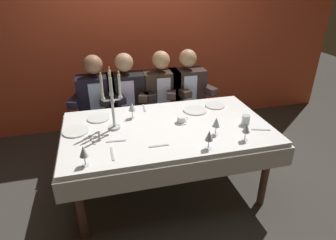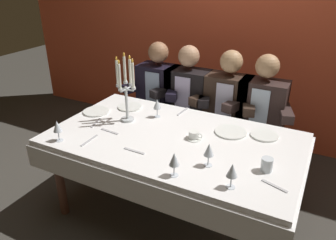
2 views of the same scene
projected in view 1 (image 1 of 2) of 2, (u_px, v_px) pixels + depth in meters
ground_plane at (167, 188)px, 2.98m from camera, size 12.00×12.00×0.00m
back_wall at (137, 30)px, 3.82m from camera, size 6.00×0.12×2.70m
dining_table at (167, 137)px, 2.71m from camera, size 1.94×1.14×0.74m
candelabra at (112, 101)px, 2.49m from camera, size 0.19×0.19×0.58m
dinner_plate_0 at (195, 110)px, 2.96m from camera, size 0.25×0.25×0.01m
dinner_plate_1 at (215, 105)px, 3.07m from camera, size 0.21×0.21×0.01m
dinner_plate_2 at (76, 131)px, 2.55m from camera, size 0.23×0.23×0.01m
dinner_plate_3 at (99, 118)px, 2.79m from camera, size 0.22×0.22×0.01m
wine_glass_0 at (246, 128)px, 2.37m from camera, size 0.07×0.07×0.16m
wine_glass_1 at (132, 107)px, 2.76m from camera, size 0.07×0.07×0.16m
wine_glass_2 at (84, 152)px, 2.05m from camera, size 0.07×0.07×0.16m
wine_glass_3 at (216, 123)px, 2.46m from camera, size 0.07×0.07×0.16m
wine_glass_4 at (209, 136)px, 2.25m from camera, size 0.07×0.07×0.16m
water_tumbler_0 at (246, 120)px, 2.67m from camera, size 0.08×0.08×0.09m
coffee_cup_0 at (181, 120)px, 2.71m from camera, size 0.13×0.12×0.06m
knife_0 at (112, 154)px, 2.23m from camera, size 0.02×0.19×0.01m
fork_1 at (261, 130)px, 2.59m from camera, size 0.17×0.07×0.01m
fork_2 at (159, 146)px, 2.34m from camera, size 0.17×0.02×0.01m
knife_3 at (144, 108)px, 3.02m from camera, size 0.03×0.19×0.01m
fork_4 at (92, 140)px, 2.42m from camera, size 0.06×0.17×0.01m
fork_5 at (116, 141)px, 2.40m from camera, size 0.17×0.03×0.01m
seated_diner_0 at (97, 98)px, 3.29m from camera, size 0.63×0.48×1.24m
seated_diner_1 at (126, 96)px, 3.36m from camera, size 0.63×0.48×1.24m
seated_diner_2 at (161, 92)px, 3.46m from camera, size 0.63×0.48×1.24m
seated_diner_3 at (187, 90)px, 3.53m from camera, size 0.63×0.48×1.24m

